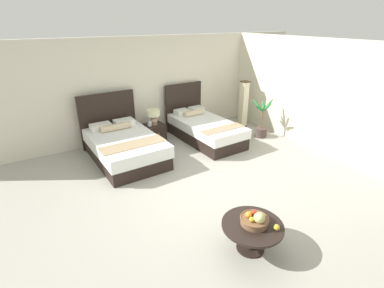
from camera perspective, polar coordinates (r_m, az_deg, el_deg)
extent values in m
cube|color=#A49F93|center=(5.59, 4.51, -8.29)|extent=(9.87, 9.96, 0.02)
cube|color=beige|center=(7.72, -9.19, 11.01)|extent=(9.87, 0.12, 2.57)
cube|color=beige|center=(7.48, 23.20, 9.00)|extent=(0.12, 5.56, 2.57)
cube|color=black|center=(6.62, -12.99, -1.95)|extent=(1.37, 2.06, 0.29)
cube|color=white|center=(6.50, -13.22, 0.28)|extent=(1.41, 2.10, 0.27)
cube|color=black|center=(7.34, -16.32, 4.69)|extent=(1.38, 0.11, 1.33)
cube|color=white|center=(7.02, -17.74, 3.31)|extent=(0.48, 0.32, 0.14)
cube|color=white|center=(7.18, -13.41, 4.25)|extent=(0.48, 0.32, 0.14)
cylinder|color=beige|center=(6.88, -14.91, 3.27)|extent=(0.72, 0.18, 0.15)
cube|color=tan|center=(6.02, -11.63, -0.08)|extent=(1.37, 0.48, 0.01)
cube|color=black|center=(7.48, 2.79, 1.78)|extent=(1.14, 2.16, 0.30)
cube|color=white|center=(7.38, 2.83, 3.71)|extent=(1.18, 2.20, 0.23)
cube|color=black|center=(8.17, -1.68, 7.47)|extent=(1.14, 0.10, 1.32)
cube|color=white|center=(7.83, -2.01, 6.35)|extent=(0.39, 0.31, 0.14)
cube|color=white|center=(8.07, 0.84, 6.90)|extent=(0.39, 0.31, 0.14)
cylinder|color=beige|center=(7.75, 0.41, 6.23)|extent=(0.59, 0.17, 0.15)
cube|color=tan|center=(6.84, 6.17, 3.04)|extent=(1.13, 0.36, 0.01)
cube|color=black|center=(7.45, -7.42, 2.19)|extent=(0.47, 0.47, 0.47)
sphere|color=tan|center=(7.22, -6.65, 2.10)|extent=(0.02, 0.02, 0.02)
cylinder|color=tan|center=(7.39, -7.58, 3.99)|extent=(0.17, 0.17, 0.02)
ellipsoid|color=tan|center=(7.35, -7.62, 4.71)|extent=(0.20, 0.20, 0.17)
cylinder|color=#99844C|center=(7.32, -7.67, 5.50)|extent=(0.02, 0.02, 0.04)
cylinder|color=beige|center=(7.29, -7.71, 6.21)|extent=(0.33, 0.33, 0.15)
cylinder|color=#B6BEC1|center=(7.26, -8.43, 4.08)|extent=(0.10, 0.10, 0.13)
torus|color=#B6BEC1|center=(7.24, -8.46, 4.62)|extent=(0.10, 0.10, 0.01)
cylinder|color=black|center=(4.32, 11.53, -19.58)|extent=(0.39, 0.39, 0.02)
cylinder|color=black|center=(4.21, 11.73, -17.80)|extent=(0.14, 0.14, 0.38)
cylinder|color=black|center=(4.07, 11.98, -15.59)|extent=(0.83, 0.83, 0.04)
cylinder|color=brown|center=(4.05, 12.31, -14.78)|extent=(0.36, 0.36, 0.09)
torus|color=brown|center=(4.02, 12.36, -14.28)|extent=(0.38, 0.38, 0.02)
sphere|color=red|center=(4.06, 12.24, -13.21)|extent=(0.08, 0.08, 0.08)
sphere|color=orange|center=(4.00, 11.23, -13.65)|extent=(0.09, 0.09, 0.09)
sphere|color=gold|center=(3.94, 11.83, -14.54)|extent=(0.07, 0.07, 0.07)
sphere|color=#C5BF7A|center=(3.94, 13.30, -14.13)|extent=(0.15, 0.15, 0.15)
sphere|color=gold|center=(4.03, 13.48, -13.65)|extent=(0.08, 0.08, 0.08)
sphere|color=gold|center=(4.02, 16.53, -15.66)|extent=(0.08, 0.08, 0.08)
cube|color=#352311|center=(8.66, 9.94, 3.60)|extent=(0.22, 0.22, 0.03)
cube|color=beige|center=(8.46, 10.25, 7.78)|extent=(0.18, 0.18, 1.29)
cube|color=#352311|center=(8.31, 10.58, 12.12)|extent=(0.22, 0.22, 0.02)
cylinder|color=#493932|center=(7.96, 13.55, 2.29)|extent=(0.32, 0.32, 0.25)
cylinder|color=brown|center=(7.83, 13.80, 4.75)|extent=(0.04, 0.04, 0.47)
ellipsoid|color=#2F7E3D|center=(7.83, 14.90, 7.50)|extent=(0.35, 0.06, 0.32)
ellipsoid|color=#2F7E3D|center=(7.82, 13.99, 7.33)|extent=(0.17, 0.20, 0.27)
ellipsoid|color=#2F7E3D|center=(7.78, 12.96, 7.49)|extent=(0.18, 0.33, 0.32)
ellipsoid|color=#2F7E3D|center=(7.65, 13.32, 6.90)|extent=(0.29, 0.06, 0.23)
ellipsoid|color=#2F7E3D|center=(7.61, 14.11, 6.92)|extent=(0.22, 0.26, 0.30)
ellipsoid|color=#2F7E3D|center=(7.73, 14.76, 7.09)|extent=(0.18, 0.20, 0.28)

